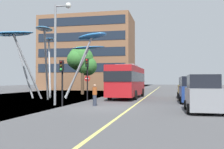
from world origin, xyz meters
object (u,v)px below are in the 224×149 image
object	(u,v)px
traffic_light_kerb_near	(62,73)
street_lamp	(59,41)
traffic_light_kerb_far	(87,70)
car_parked_near	(203,95)
leaf_sculpture	(50,42)
pedestrian	(95,95)
red_bus	(127,80)
no_entry_sign	(87,83)
car_parked_far	(188,89)
car_parked_mid	(191,91)

from	to	relation	value
traffic_light_kerb_near	street_lamp	world-z (taller)	street_lamp
traffic_light_kerb_far	car_parked_near	bearing A→B (deg)	-38.01
car_parked_near	traffic_light_kerb_near	bearing A→B (deg)	170.79
leaf_sculpture	pedestrian	world-z (taller)	leaf_sculpture
red_bus	no_entry_sign	bearing A→B (deg)	-154.10
street_lamp	no_entry_sign	bearing A→B (deg)	90.16
red_bus	pedestrian	size ratio (longest dim) A/B	6.39
traffic_light_kerb_near	pedestrian	bearing A→B (deg)	20.48
car_parked_near	street_lamp	distance (m)	11.19
leaf_sculpture	street_lamp	xyz separation A→B (m)	(3.95, -6.94, -1.02)
leaf_sculpture	car_parked_far	bearing A→B (deg)	13.59
red_bus	traffic_light_kerb_near	bearing A→B (deg)	-108.05
traffic_light_kerb_far	no_entry_sign	xyz separation A→B (m)	(-0.70, 2.34, -1.26)
no_entry_sign	red_bus	bearing A→B (deg)	25.90
leaf_sculpture	pedestrian	bearing A→B (deg)	-45.22
traffic_light_kerb_far	no_entry_sign	world-z (taller)	traffic_light_kerb_far
car_parked_mid	traffic_light_kerb_far	bearing A→B (deg)	176.04
traffic_light_kerb_near	car_parked_far	size ratio (longest dim) A/B	0.77
leaf_sculpture	traffic_light_kerb_far	xyz separation A→B (m)	(4.63, -1.81, -3.10)
red_bus	traffic_light_kerb_far	xyz separation A→B (m)	(-3.22, -4.24, 0.91)
red_bus	traffic_light_kerb_far	size ratio (longest dim) A/B	2.59
leaf_sculpture	car_parked_mid	distance (m)	15.09
car_parked_near	pedestrian	bearing A→B (deg)	161.92
car_parked_far	street_lamp	distance (m)	15.10
street_lamp	pedestrian	size ratio (longest dim) A/B	4.86
car_parked_mid	no_entry_sign	world-z (taller)	no_entry_sign
pedestrian	no_entry_sign	size ratio (longest dim) A/B	0.67
traffic_light_kerb_near	traffic_light_kerb_far	world-z (taller)	traffic_light_kerb_far
red_bus	leaf_sculpture	bearing A→B (deg)	-162.82
leaf_sculpture	traffic_light_kerb_near	xyz separation A→B (m)	(4.55, -7.71, -3.53)
car_parked_mid	pedestrian	bearing A→B (deg)	-148.71
red_bus	car_parked_near	distance (m)	13.33
leaf_sculpture	street_lamp	size ratio (longest dim) A/B	1.56
car_parked_far	street_lamp	world-z (taller)	street_lamp
traffic_light_kerb_near	car_parked_mid	world-z (taller)	traffic_light_kerb_near
red_bus	traffic_light_kerb_far	world-z (taller)	traffic_light_kerb_far
car_parked_near	pedestrian	xyz separation A→B (m)	(-7.37, 2.40, -0.23)
street_lamp	car_parked_mid	bearing A→B (deg)	23.92
no_entry_sign	pedestrian	bearing A→B (deg)	-68.73
car_parked_near	street_lamp	bearing A→B (deg)	167.17
car_parked_mid	no_entry_sign	size ratio (longest dim) A/B	1.90
car_parked_mid	car_parked_near	bearing A→B (deg)	-88.96
car_parked_near	no_entry_sign	world-z (taller)	no_entry_sign
no_entry_sign	traffic_light_kerb_far	bearing A→B (deg)	-73.29
leaf_sculpture	traffic_light_kerb_far	world-z (taller)	leaf_sculpture
red_bus	car_parked_mid	size ratio (longest dim) A/B	2.26
car_parked_near	street_lamp	xyz separation A→B (m)	(-10.22, 2.33, 3.91)
red_bus	leaf_sculpture	world-z (taller)	leaf_sculpture
traffic_light_kerb_near	pedestrian	size ratio (longest dim) A/B	2.08
traffic_light_kerb_far	no_entry_sign	bearing A→B (deg)	106.71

